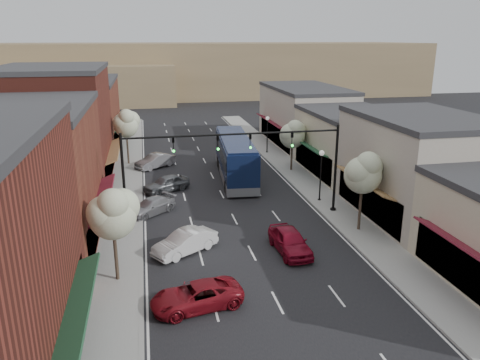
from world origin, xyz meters
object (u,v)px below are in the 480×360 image
parked_car_d (166,183)px  parked_car_e (155,161)px  tree_right_near (364,172)px  red_hatchback (290,241)px  signal_mast_left (157,165)px  parked_car_b (185,242)px  tree_right_far (293,133)px  lamp_post_far (267,129)px  parked_car_a (196,296)px  parked_car_c (151,206)px  lamp_post_near (321,167)px  coach_bus (235,157)px  tree_left_near (113,212)px  tree_left_far (126,123)px  signal_mast_right (307,157)px

parked_car_d → parked_car_e: (-0.76, 8.22, 0.01)m
tree_right_near → parked_car_d: tree_right_near is taller
red_hatchback → parked_car_e: size_ratio=1.01×
signal_mast_left → parked_car_b: signal_mast_left is taller
tree_right_far → lamp_post_far: 8.13m
parked_car_a → parked_car_b: size_ratio=1.07×
parked_car_a → parked_car_e: (-1.29, 27.69, 0.09)m
parked_car_b → parked_car_a: bearing=-33.1°
tree_right_near → parked_car_b: bearing=-175.4°
parked_car_c → lamp_post_far: bearing=100.8°
parked_car_b → lamp_post_near: bearing=89.2°
lamp_post_far → coach_bus: lamp_post_far is taller
signal_mast_left → tree_right_near: size_ratio=1.38×
lamp_post_near → tree_right_far: bearing=86.7°
tree_left_near → parked_car_e: 24.56m
tree_left_far → parked_car_a: 30.08m
signal_mast_right → parked_car_a: 15.70m
parked_car_b → parked_car_c: bearing=162.0°
coach_bus → parked_car_a: (-6.37, -22.47, -1.43)m
signal_mast_left → tree_right_far: size_ratio=1.51×
tree_right_near → red_hatchback: bearing=-159.0°
signal_mast_right → tree_right_near: 4.89m
parked_car_a → parked_car_e: bearing=171.5°
parked_car_b → parked_car_d: parked_car_d is taller
signal_mast_right → tree_right_near: bearing=-56.1°
signal_mast_right → lamp_post_far: signal_mast_right is taller
tree_right_far → signal_mast_left: bearing=-139.5°
signal_mast_right → coach_bus: bearing=107.6°
red_hatchback → signal_mast_left: bearing=138.6°
tree_left_near → parked_car_c: 11.23m
signal_mast_left → tree_right_far: bearing=40.5°
signal_mast_left → parked_car_e: (0.13, 16.10, -3.88)m
signal_mast_left → parked_car_e: size_ratio=1.82×
signal_mast_left → lamp_post_far: 24.14m
parked_car_e → tree_right_near: bearing=-4.1°
red_hatchback → parked_car_d: 15.90m
lamp_post_near → red_hatchback: (-5.37, -8.82, -2.23)m
lamp_post_near → red_hatchback: size_ratio=0.97×
parked_car_e → tree_right_far: bearing=34.7°
coach_bus → parked_car_b: (-6.37, -15.93, -1.36)m
signal_mast_right → parked_car_c: (-11.82, 2.38, -4.00)m
tree_left_near → coach_bus: tree_left_near is taller
red_hatchback → tree_left_near: bearing=-174.1°
lamp_post_far → parked_car_d: bearing=-135.9°
tree_left_far → parked_car_d: tree_left_far is taller
signal_mast_right → tree_right_far: (2.73, 11.95, -0.63)m
lamp_post_near → coach_bus: bearing=123.9°
coach_bus → parked_car_c: bearing=-130.0°
lamp_post_near → parked_car_b: size_ratio=1.01×
coach_bus → parked_car_d: bearing=-151.9°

